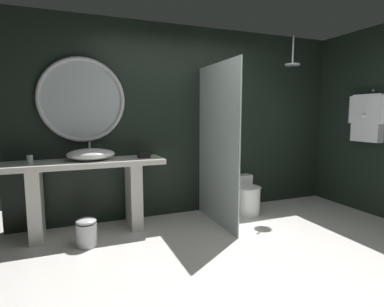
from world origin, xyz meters
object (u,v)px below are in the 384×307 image
at_px(tumbler_cup, 30,159).
at_px(hanging_bathrobe, 368,116).
at_px(tissue_box, 144,155).
at_px(rain_shower_head, 293,62).
at_px(vessel_sink, 91,154).
at_px(round_wall_mirror, 82,100).
at_px(waste_bin, 87,232).
at_px(toilet, 245,196).

height_order(tumbler_cup, hanging_bathrobe, hanging_bathrobe).
relative_size(tissue_box, rain_shower_head, 0.36).
bearing_deg(vessel_sink, round_wall_mirror, 105.08).
relative_size(rain_shower_head, waste_bin, 1.30).
relative_size(rain_shower_head, toilet, 0.77).
relative_size(round_wall_mirror, toilet, 1.95).
bearing_deg(vessel_sink, tumbler_cup, -177.71).
distance_m(round_wall_mirror, rain_shower_head, 2.91).
relative_size(vessel_sink, rain_shower_head, 1.36).
distance_m(hanging_bathrobe, waste_bin, 3.92).
bearing_deg(tissue_box, toilet, -1.52).
relative_size(toilet, waste_bin, 1.69).
xyz_separation_m(vessel_sink, waste_bin, (-0.10, -0.43, -0.78)).
xyz_separation_m(rain_shower_head, waste_bin, (-2.87, -0.30, -1.99)).
bearing_deg(tumbler_cup, rain_shower_head, -1.82).
bearing_deg(tumbler_cup, hanging_bathrobe, -9.23).
distance_m(round_wall_mirror, toilet, 2.53).
distance_m(tumbler_cup, round_wall_mirror, 0.92).
relative_size(vessel_sink, toilet, 1.05).
bearing_deg(hanging_bathrobe, tumbler_cup, 170.77).
relative_size(round_wall_mirror, waste_bin, 3.31).
bearing_deg(vessel_sink, toilet, -2.52).
relative_size(round_wall_mirror, rain_shower_head, 2.54).
xyz_separation_m(vessel_sink, hanging_bathrobe, (3.61, -0.72, 0.44)).
distance_m(hanging_bathrobe, toilet, 2.01).
bearing_deg(tumbler_cup, round_wall_mirror, 23.65).
height_order(tumbler_cup, waste_bin, tumbler_cup).
xyz_separation_m(vessel_sink, tissue_box, (0.62, -0.05, -0.03)).
bearing_deg(tumbler_cup, toilet, -1.38).
height_order(tumbler_cup, rain_shower_head, rain_shower_head).
bearing_deg(hanging_bathrobe, rain_shower_head, 145.25).
xyz_separation_m(tissue_box, waste_bin, (-0.72, -0.38, -0.75)).
relative_size(hanging_bathrobe, waste_bin, 2.32).
bearing_deg(round_wall_mirror, toilet, -8.51).
bearing_deg(vessel_sink, hanging_bathrobe, -11.22).
bearing_deg(rain_shower_head, hanging_bathrobe, -34.75).
relative_size(vessel_sink, tumbler_cup, 5.86).
xyz_separation_m(tumbler_cup, waste_bin, (0.54, -0.41, -0.76)).
height_order(vessel_sink, round_wall_mirror, round_wall_mirror).
relative_size(tissue_box, waste_bin, 0.46).
bearing_deg(hanging_bathrobe, vessel_sink, 168.78).
distance_m(round_wall_mirror, hanging_bathrobe, 3.80).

